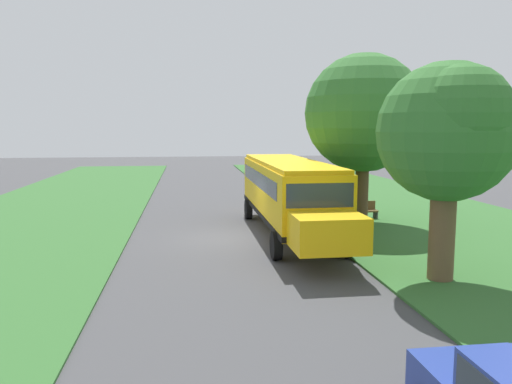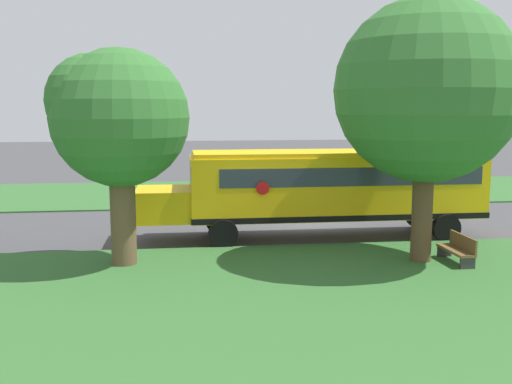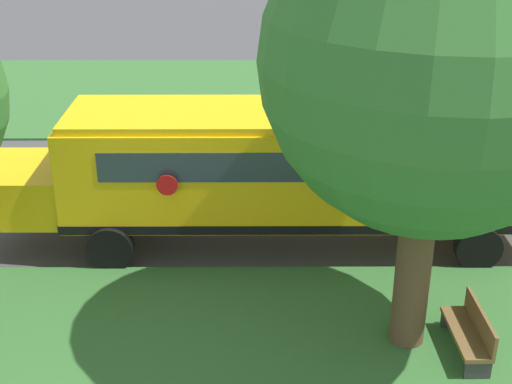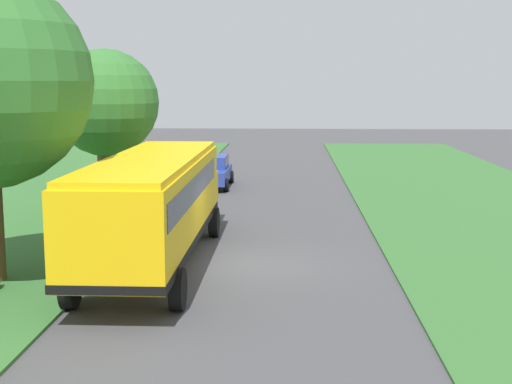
% 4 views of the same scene
% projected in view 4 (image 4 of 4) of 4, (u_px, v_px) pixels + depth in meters
% --- Properties ---
extents(ground_plane, '(120.00, 120.00, 0.00)m').
position_uv_depth(ground_plane, '(250.00, 264.00, 20.51)').
color(ground_plane, '#424244').
extents(school_bus, '(2.84, 12.42, 3.16)m').
position_uv_depth(school_bus, '(155.00, 199.00, 20.06)').
color(school_bus, yellow).
rests_on(school_bus, ground).
extents(car_blue_nearest, '(2.02, 4.40, 1.56)m').
position_uv_depth(car_blue_nearest, '(211.00, 169.00, 35.48)').
color(car_blue_nearest, '#283D93').
rests_on(car_blue_nearest, ground).
extents(oak_tree_roadside_mid, '(4.02, 4.10, 6.44)m').
position_uv_depth(oak_tree_roadside_mid, '(107.00, 101.00, 26.91)').
color(oak_tree_roadside_mid, brown).
rests_on(oak_tree_roadside_mid, ground).
extents(oak_tree_far_end, '(4.05, 4.05, 6.71)m').
position_uv_depth(oak_tree_far_end, '(115.00, 92.00, 36.11)').
color(oak_tree_far_end, brown).
rests_on(oak_tree_far_end, ground).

